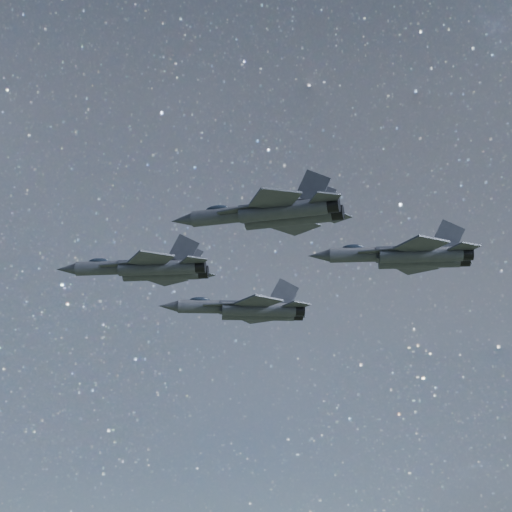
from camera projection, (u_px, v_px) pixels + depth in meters
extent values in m
cylinder|color=#2C2F37|center=(109.00, 268.00, 86.81)|extent=(6.99, 3.13, 1.44)
cone|color=#2C2F37|center=(67.00, 269.00, 87.22)|extent=(2.48, 1.81, 1.30)
ellipsoid|color=#1A222E|center=(99.00, 262.00, 87.14)|extent=(2.38, 1.50, 0.71)
cube|color=#2C2F37|center=(156.00, 267.00, 86.34)|extent=(7.69, 3.26, 1.20)
cylinder|color=#2C2F37|center=(157.00, 268.00, 85.30)|extent=(7.88, 3.36, 1.44)
cylinder|color=#2C2F37|center=(161.00, 273.00, 87.04)|extent=(7.88, 3.36, 1.44)
cylinder|color=black|center=(199.00, 267.00, 84.90)|extent=(1.50, 1.59, 1.33)
cylinder|color=black|center=(202.00, 272.00, 86.64)|extent=(1.50, 1.59, 1.33)
cube|color=#2C2F37|center=(122.00, 265.00, 85.44)|extent=(4.78, 3.00, 0.11)
cube|color=#2C2F37|center=(128.00, 272.00, 87.79)|extent=(4.87, 1.32, 0.11)
cube|color=#2C2F37|center=(151.00, 259.00, 83.29)|extent=(4.54, 4.84, 0.19)
cube|color=#2C2F37|center=(164.00, 278.00, 89.21)|extent=(5.31, 5.29, 0.19)
cube|color=#2C2F37|center=(194.00, 261.00, 83.86)|extent=(2.66, 2.79, 0.14)
cube|color=#2C2F37|center=(201.00, 274.00, 87.87)|extent=(3.14, 3.14, 0.14)
cube|color=#2C2F37|center=(184.00, 250.00, 85.40)|extent=(3.08, 1.20, 3.29)
cube|color=#2C2F37|center=(188.00, 257.00, 87.58)|extent=(3.20, 0.70, 3.29)
cylinder|color=#2C2F37|center=(210.00, 307.00, 106.42)|extent=(8.10, 2.48, 1.68)
cone|color=#2C2F37|center=(168.00, 306.00, 106.15)|extent=(2.73, 1.76, 1.51)
ellipsoid|color=#1A222E|center=(200.00, 300.00, 106.61)|extent=(2.67, 1.39, 0.83)
cube|color=#2C2F37|center=(255.00, 308.00, 106.69)|extent=(8.96, 2.51, 1.40)
cylinder|color=#2C2F37|center=(259.00, 309.00, 105.54)|extent=(9.18, 2.59, 1.68)
cylinder|color=#2C2F37|center=(258.00, 314.00, 107.57)|extent=(9.18, 2.59, 1.68)
cylinder|color=black|center=(299.00, 310.00, 105.79)|extent=(1.55, 1.69, 1.55)
cylinder|color=black|center=(297.00, 314.00, 107.83)|extent=(1.55, 1.69, 1.55)
cube|color=#2C2F37|center=(226.00, 305.00, 105.10)|extent=(5.71, 2.76, 0.13)
cube|color=#2C2F37|center=(225.00, 311.00, 107.85)|extent=(5.69, 1.68, 0.13)
cube|color=#2C2F37|center=(258.00, 302.00, 103.15)|extent=(5.72, 5.96, 0.22)
cube|color=#2C2F37|center=(255.00, 317.00, 110.08)|extent=(6.08, 6.17, 0.22)
cube|color=#2C2F37|center=(296.00, 305.00, 104.52)|extent=(3.36, 3.47, 0.16)
cube|color=#2C2F37|center=(293.00, 316.00, 109.20)|extent=(3.59, 3.64, 0.16)
cube|color=#2C2F37|center=(284.00, 293.00, 106.11)|extent=(3.71, 0.85, 3.84)
cube|color=#2C2F37|center=(282.00, 299.00, 108.65)|extent=(3.76, 0.58, 3.84)
cylinder|color=#2C2F37|center=(229.00, 215.00, 74.92)|extent=(6.75, 4.16, 1.43)
cone|color=#2C2F37|center=(182.00, 220.00, 76.07)|extent=(2.53, 2.09, 1.28)
ellipsoid|color=#1A222E|center=(218.00, 209.00, 75.43)|extent=(2.38, 1.79, 0.71)
cube|color=#2C2F37|center=(282.00, 210.00, 73.67)|extent=(7.39, 4.42, 1.19)
cylinder|color=#2C2F37|center=(284.00, 210.00, 72.60)|extent=(7.58, 4.54, 1.43)
cylinder|color=#2C2F37|center=(289.00, 218.00, 74.27)|extent=(7.58, 4.54, 1.43)
cylinder|color=black|center=(332.00, 205.00, 71.51)|extent=(1.64, 1.70, 1.32)
cylinder|color=black|center=(336.00, 213.00, 73.17)|extent=(1.64, 1.70, 1.32)
cube|color=#2C2F37|center=(243.00, 209.00, 73.33)|extent=(4.45, 3.61, 0.11)
cube|color=#2C2F37|center=(251.00, 220.00, 75.58)|extent=(4.86, 2.13, 0.11)
cube|color=#2C2F37|center=(275.00, 199.00, 70.71)|extent=(3.94, 4.33, 0.18)
cube|color=#2C2F37|center=(293.00, 225.00, 76.38)|extent=(5.20, 5.06, 0.18)
cube|color=#2C2F37|center=(325.00, 198.00, 70.58)|extent=(2.30, 2.47, 0.14)
cube|color=#2C2F37|center=(335.00, 216.00, 74.41)|extent=(3.08, 3.04, 0.14)
cube|color=#2C2F37|center=(313.00, 187.00, 72.27)|extent=(2.84, 1.70, 3.26)
cube|color=#2C2F37|center=(319.00, 197.00, 74.35)|extent=(3.04, 1.24, 3.26)
cylinder|color=#2C2F37|center=(365.00, 255.00, 84.08)|extent=(7.14, 3.05, 1.47)
cone|color=#2C2F37|center=(319.00, 256.00, 84.41)|extent=(2.51, 1.81, 1.32)
ellipsoid|color=#1A222E|center=(353.00, 248.00, 84.39)|extent=(2.42, 1.49, 0.73)
cube|color=#2C2F37|center=(416.00, 254.00, 83.71)|extent=(7.86, 3.17, 1.23)
cylinder|color=#2C2F37|center=(421.00, 255.00, 82.65)|extent=(8.06, 3.27, 1.47)
cylinder|color=#2C2F37|center=(419.00, 261.00, 84.43)|extent=(8.06, 3.27, 1.47)
cylinder|color=black|center=(466.00, 254.00, 82.33)|extent=(1.51, 1.61, 1.36)
cylinder|color=black|center=(463.00, 260.00, 84.12)|extent=(1.51, 1.61, 1.36)
cube|color=#2C2F37|center=(384.00, 251.00, 82.72)|extent=(4.90, 2.97, 0.11)
cube|color=#2C2F37|center=(382.00, 259.00, 85.12)|extent=(4.95, 1.24, 0.11)
cube|color=#2C2F37|center=(421.00, 245.00, 80.59)|extent=(4.70, 4.99, 0.19)
cube|color=#2C2F37|center=(415.00, 266.00, 86.65)|extent=(5.41, 5.41, 0.19)
cube|color=#2C2F37|center=(464.00, 248.00, 81.26)|extent=(2.76, 2.88, 0.14)
cube|color=#2C2F37|center=(458.00, 262.00, 85.36)|extent=(3.20, 3.21, 0.14)
cube|color=#2C2F37|center=(448.00, 236.00, 82.81)|extent=(3.17, 1.16, 3.36)
cube|color=#2C2F37|center=(445.00, 244.00, 85.04)|extent=(3.28, 0.65, 3.36)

